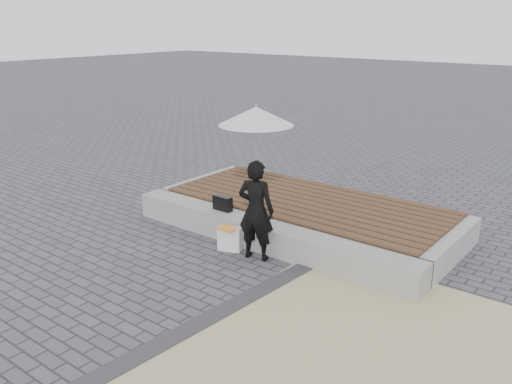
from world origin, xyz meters
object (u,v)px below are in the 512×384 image
seating_ledge (264,235)px  handbag (223,203)px  woman (256,210)px  canvas_tote (230,239)px  parasol (256,116)px

seating_ledge → handbag: (-0.86, 0.03, 0.32)m
woman → handbag: bearing=-37.1°
handbag → canvas_tote: (0.51, -0.43, -0.34)m
canvas_tote → woman: bearing=-17.7°
handbag → canvas_tote: 0.75m
seating_ledge → canvas_tote: (-0.34, -0.40, -0.02)m
seating_ledge → handbag: handbag is taller
parasol → canvas_tote: bearing=-176.8°
seating_ledge → canvas_tote: 0.53m
handbag → canvas_tote: size_ratio=0.91×
seating_ledge → parasol: (0.13, -0.37, 1.86)m
parasol → canvas_tote: (-0.47, -0.03, -1.88)m
woman → handbag: (-0.99, 0.40, -0.21)m
woman → canvas_tote: 0.73m
parasol → handbag: size_ratio=3.90×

